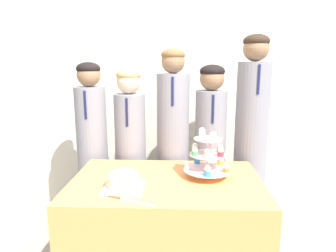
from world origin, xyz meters
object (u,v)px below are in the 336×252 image
object	(u,v)px
student_3	(210,154)
cupcake_stand	(207,156)
cake_knife	(122,199)
student_1	(131,155)
student_2	(173,148)
round_cake	(124,179)
student_0	(93,152)
student_4	(251,142)

from	to	relation	value
student_3	cupcake_stand	bearing A→B (deg)	-97.75
cake_knife	student_3	world-z (taller)	student_3
student_1	student_2	world-z (taller)	student_2
round_cake	student_0	world-z (taller)	student_0
student_1	student_3	size ratio (longest dim) A/B	0.98
cake_knife	student_4	bearing A→B (deg)	66.86
cake_knife	student_4	size ratio (longest dim) A/B	0.17
round_cake	cake_knife	distance (m)	0.16
student_0	cake_knife	bearing A→B (deg)	-64.17
round_cake	student_4	bearing A→B (deg)	37.91
student_2	student_4	xyz separation A→B (m)	(0.64, 0.00, 0.06)
round_cake	student_2	size ratio (longest dim) A/B	0.15
cupcake_stand	student_4	size ratio (longest dim) A/B	0.19
round_cake	student_1	size ratio (longest dim) A/B	0.17
cupcake_stand	student_1	xyz separation A→B (m)	(-0.59, 0.50, -0.15)
round_cake	student_3	bearing A→B (deg)	50.58
cupcake_stand	round_cake	bearing A→B (deg)	-157.78
cupcake_stand	student_0	world-z (taller)	student_0
cupcake_stand	student_2	distance (m)	0.56
student_4	student_2	bearing A→B (deg)	-180.00
cupcake_stand	student_4	distance (m)	0.64
cupcake_stand	student_3	xyz separation A→B (m)	(0.07, 0.50, -0.14)
student_3	student_1	bearing A→B (deg)	-180.00
student_3	student_4	bearing A→B (deg)	0.00
cake_knife	student_1	xyz separation A→B (m)	(-0.09, 0.86, -0.01)
student_1	student_2	distance (m)	0.36
cupcake_stand	student_1	world-z (taller)	student_1
student_1	cake_knife	bearing A→B (deg)	-83.81
student_4	cupcake_stand	bearing A→B (deg)	-128.42
student_0	student_2	size ratio (longest dim) A/B	0.93
round_cake	student_0	size ratio (longest dim) A/B	0.16
round_cake	student_2	distance (m)	0.76
student_0	student_3	world-z (taller)	student_0
student_0	student_3	xyz separation A→B (m)	(0.98, -0.00, -0.00)
round_cake	cake_knife	size ratio (longest dim) A/B	0.84
round_cake	student_3	distance (m)	0.92
cake_knife	student_2	bearing A→B (deg)	96.27
round_cake	student_3	world-z (taller)	student_3
round_cake	cupcake_stand	distance (m)	0.57
student_2	student_1	bearing A→B (deg)	-180.00
cupcake_stand	student_3	size ratio (longest dim) A/B	0.22
cake_knife	student_2	distance (m)	0.90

